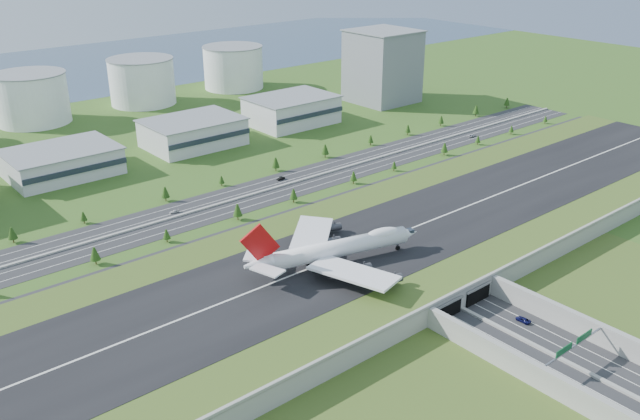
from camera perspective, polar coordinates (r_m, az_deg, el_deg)
ground at (r=290.68m, az=4.21°, el=-4.37°), size 1200.00×1200.00×0.00m
airfield_deck at (r=288.73m, az=4.24°, el=-3.65°), size 520.00×100.00×9.20m
underpass_road at (r=238.88m, az=21.35°, el=-11.88°), size 38.80×120.40×8.00m
sign_gantry_near at (r=238.54m, az=20.56°, el=-10.78°), size 38.70×0.70×9.80m
north_expressway at (r=358.17m, az=-6.37°, el=1.08°), size 560.00×36.00×0.12m
tree_row at (r=363.14m, az=-5.64°, el=2.22°), size 503.53×48.64×8.35m
hangar_mid_a at (r=412.38m, az=-20.90°, el=3.77°), size 58.00×42.00×15.00m
hangar_mid_b at (r=444.55m, az=-10.65°, el=6.41°), size 58.00×42.00×17.00m
hangar_mid_c at (r=486.58m, az=-2.42°, el=8.38°), size 58.00×42.00×19.00m
office_tower at (r=547.47m, az=5.28°, el=11.92°), size 46.00×46.00×55.00m
fuel_tank_b at (r=527.48m, az=-23.11°, el=8.62°), size 50.00×50.00×35.00m
fuel_tank_c at (r=557.05m, az=-14.75°, el=10.41°), size 50.00×50.00×35.00m
fuel_tank_d at (r=597.35m, az=-7.31°, el=11.81°), size 50.00×50.00×35.00m
bay_water at (r=700.46m, az=-24.60°, el=10.15°), size 1200.00×260.00×0.06m
boeing_747 at (r=268.10m, az=1.29°, el=-3.28°), size 75.76×70.70×23.91m
car_0 at (r=238.43m, az=16.29°, el=-11.90°), size 3.29×5.23×1.66m
car_2 at (r=259.60m, az=16.73°, el=-8.83°), size 2.73×5.69×1.57m
car_5 at (r=380.24m, az=-3.33°, el=2.67°), size 5.21×2.21×1.67m
car_6 at (r=468.03m, az=12.67°, el=6.13°), size 6.18×3.14×1.67m
car_7 at (r=344.32m, az=-12.18°, el=-0.13°), size 5.02×2.95×1.36m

